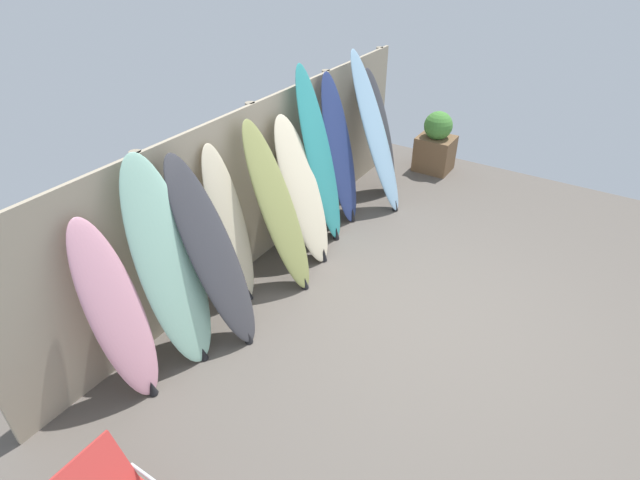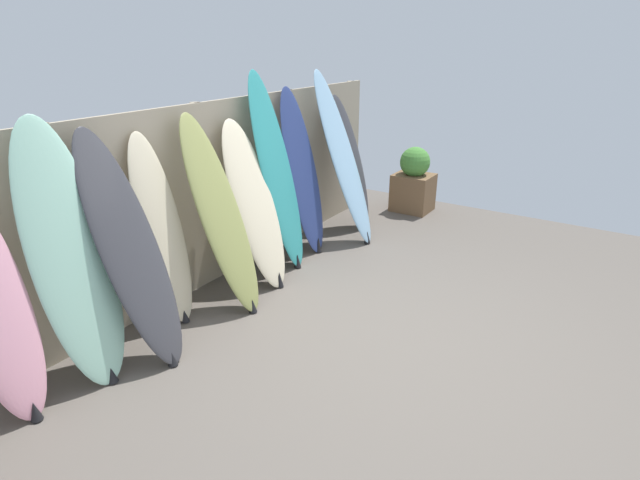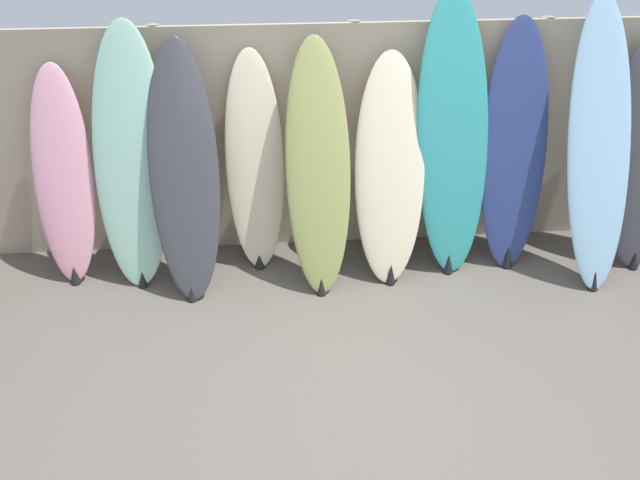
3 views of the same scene
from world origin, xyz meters
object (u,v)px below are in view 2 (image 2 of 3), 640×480
Objects in this scene: surfboard_skyblue_8 at (344,159)px; planter_box at (414,182)px; surfboard_navy_7 at (303,174)px; surfboard_charcoal_9 at (350,164)px; surfboard_cream_3 at (162,233)px; surfboard_cream_5 at (255,206)px; surfboard_charcoal_2 at (131,252)px; surfboard_seafoam_1 at (72,259)px; surfboard_teal_6 at (277,174)px; surfboard_olive_4 at (221,216)px.

planter_box is at bearing -11.20° from surfboard_skyblue_8.
surfboard_charcoal_9 is (0.99, -0.05, -0.07)m from surfboard_navy_7.
surfboard_cream_3 reaches higher than surfboard_cream_5.
surfboard_charcoal_2 is at bearing -176.32° from surfboard_navy_7.
surfboard_seafoam_1 is 1.02× the size of surfboard_navy_7.
surfboard_skyblue_8 reaches higher than surfboard_cream_5.
surfboard_cream_3 is 0.98× the size of surfboard_charcoal_9.
surfboard_cream_5 is 0.80× the size of surfboard_teal_6.
surfboard_olive_4 is 3.58m from planter_box.
surfboard_skyblue_8 is (1.50, -0.12, 0.19)m from surfboard_cream_5.
surfboard_olive_4 is 1.91× the size of planter_box.
surfboard_cream_5 is 1.77× the size of planter_box.
surfboard_seafoam_1 reaches higher than surfboard_cream_5.
surfboard_navy_7 is 0.60m from surfboard_skyblue_8.
surfboard_charcoal_9 reaches higher than surfboard_cream_3.
surfboard_seafoam_1 is 1.34m from surfboard_olive_4.
planter_box is (2.53, -0.49, -0.59)m from surfboard_teal_6.
surfboard_cream_5 is at bearing -170.71° from surfboard_teal_6.
surfboard_olive_4 is 2.48m from surfboard_charcoal_9.
surfboard_teal_6 is 1.05m from surfboard_skyblue_8.
surfboard_teal_6 reaches higher than surfboard_olive_4.
surfboard_charcoal_2 is at bearing 179.00° from surfboard_skyblue_8.
surfboard_cream_3 is 2.94m from surfboard_charcoal_9.
surfboard_navy_7 is at bearing 159.14° from surfboard_skyblue_8.
surfboard_charcoal_2 is (0.38, -0.12, -0.06)m from surfboard_seafoam_1.
surfboard_olive_4 reaches higher than surfboard_cream_5.
surfboard_olive_4 reaches higher than surfboard_charcoal_9.
surfboard_teal_6 reaches higher than surfboard_cream_3.
surfboard_charcoal_9 is at bearing -2.88° from surfboard_cream_3.
surfboard_teal_6 is at bearing 4.25° from surfboard_charcoal_2.
surfboard_navy_7 is at bearing 176.98° from surfboard_charcoal_9.
surfboard_charcoal_2 is 0.96× the size of surfboard_navy_7.
surfboard_olive_4 is at bearing 0.24° from surfboard_charcoal_2.
surfboard_seafoam_1 is 1.88m from surfboard_cream_5.
surfboard_teal_6 is (0.47, 0.08, 0.21)m from surfboard_cream_5.
surfboard_charcoal_2 reaches higher than planter_box.
surfboard_skyblue_8 reaches higher than surfboard_navy_7.
surfboard_skyblue_8 is (3.38, -0.17, 0.06)m from surfboard_seafoam_1.
planter_box is at bearing -8.56° from surfboard_cream_3.
surfboard_navy_7 reaches higher than surfboard_cream_3.
surfboard_navy_7 is (2.83, 0.04, -0.03)m from surfboard_seafoam_1.
surfboard_navy_7 is at bearing 3.68° from surfboard_charcoal_2.
surfboard_olive_4 is at bearing 174.30° from planter_box.
surfboard_navy_7 is at bearing 0.74° from surfboard_seafoam_1.
surfboard_cream_5 is at bearing -174.69° from surfboard_navy_7.
surfboard_cream_5 is 0.52m from surfboard_teal_6.
planter_box is (3.54, -0.35, -0.45)m from surfboard_olive_4.
planter_box is at bearing -5.51° from surfboard_seafoam_1.
surfboard_seafoam_1 is at bearing 178.40° from surfboard_cream_5.
surfboard_navy_7 reaches higher than surfboard_cream_5.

